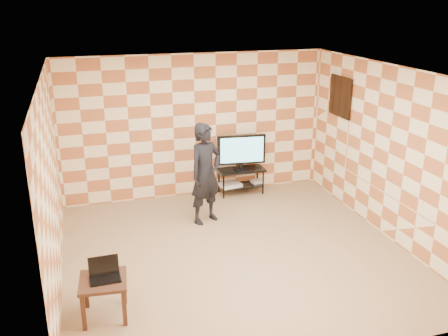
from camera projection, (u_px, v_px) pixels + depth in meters
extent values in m
plane|color=tan|center=(235.00, 252.00, 7.52)|extent=(5.00, 5.00, 0.00)
cube|color=#FCECC1|center=(195.00, 126.00, 9.34)|extent=(5.00, 0.02, 2.70)
cube|color=#FCECC1|center=(316.00, 249.00, 4.81)|extent=(5.00, 0.02, 2.70)
cube|color=#FCECC1|center=(51.00, 186.00, 6.40)|extent=(0.02, 5.00, 2.70)
cube|color=#FCECC1|center=(389.00, 153.00, 7.76)|extent=(0.02, 5.00, 2.70)
cube|color=white|center=(237.00, 72.00, 6.64)|extent=(5.00, 5.00, 0.02)
cube|color=black|center=(340.00, 97.00, 8.96)|extent=(0.04, 0.72, 0.72)
cube|color=black|center=(340.00, 97.00, 8.96)|extent=(0.04, 0.03, 0.68)
cube|color=black|center=(340.00, 97.00, 8.96)|extent=(0.04, 0.68, 0.03)
cube|color=black|center=(241.00, 170.00, 9.63)|extent=(0.91, 0.41, 0.04)
cube|color=black|center=(241.00, 185.00, 9.73)|extent=(0.82, 0.36, 0.03)
cylinder|color=black|center=(224.00, 186.00, 9.45)|extent=(0.03, 0.03, 0.50)
cylinder|color=black|center=(219.00, 180.00, 9.74)|extent=(0.03, 0.03, 0.50)
cylinder|color=black|center=(263.00, 182.00, 9.66)|extent=(0.03, 0.03, 0.50)
cylinder|color=black|center=(257.00, 176.00, 9.96)|extent=(0.03, 0.03, 0.50)
cube|color=black|center=(241.00, 168.00, 9.62)|extent=(0.29, 0.20, 0.03)
cube|color=black|center=(241.00, 166.00, 9.60)|extent=(0.07, 0.06, 0.08)
cube|color=black|center=(241.00, 150.00, 9.49)|extent=(0.93, 0.16, 0.57)
cube|color=#65CBE0|center=(242.00, 150.00, 9.46)|extent=(0.83, 0.10, 0.49)
cube|color=silver|center=(231.00, 185.00, 9.63)|extent=(0.44, 0.35, 0.07)
cube|color=silver|center=(257.00, 181.00, 9.84)|extent=(0.26, 0.21, 0.05)
cube|color=#361D14|center=(103.00, 281.00, 5.88)|extent=(0.60, 0.60, 0.04)
cube|color=#361D14|center=(83.00, 313.00, 5.70)|extent=(0.05, 0.05, 0.46)
cube|color=#361D14|center=(86.00, 291.00, 6.13)|extent=(0.05, 0.05, 0.46)
cube|color=#361D14|center=(124.00, 308.00, 5.79)|extent=(0.05, 0.05, 0.46)
cube|color=#361D14|center=(124.00, 287.00, 6.21)|extent=(0.05, 0.05, 0.46)
cube|color=black|center=(105.00, 279.00, 5.87)|extent=(0.36, 0.26, 0.02)
cube|color=black|center=(104.00, 265.00, 5.94)|extent=(0.36, 0.07, 0.23)
imported|color=black|center=(206.00, 174.00, 8.30)|extent=(0.75, 0.65, 1.72)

